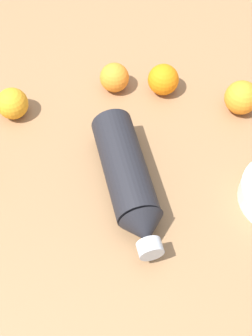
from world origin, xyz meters
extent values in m
plane|color=olive|center=(0.00, 0.00, 0.00)|extent=(2.40, 2.40, 0.00)
cylinder|color=black|center=(-0.01, 0.00, 0.04)|extent=(0.18, 0.23, 0.08)
cone|color=black|center=(0.06, 0.11, 0.04)|extent=(0.09, 0.08, 0.08)
cylinder|color=#B2B7BF|center=(0.08, 0.14, 0.04)|extent=(0.05, 0.04, 0.04)
sphere|color=orange|center=(-0.16, -0.18, 0.03)|extent=(0.06, 0.06, 0.06)
sphere|color=orange|center=(-0.23, -0.10, 0.03)|extent=(0.07, 0.07, 0.07)
sphere|color=orange|center=(-0.30, 0.05, 0.04)|extent=(0.07, 0.07, 0.07)
sphere|color=orange|center=(0.03, -0.28, 0.03)|extent=(0.07, 0.07, 0.07)
camera|label=1|loc=(0.34, 0.34, 0.76)|focal=50.59mm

